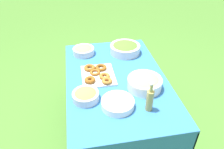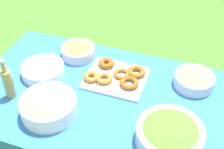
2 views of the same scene
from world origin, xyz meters
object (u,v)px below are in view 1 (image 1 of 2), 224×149
at_px(donut_platter, 98,74).
at_px(plate_stack, 118,103).
at_px(olive_oil_bottle, 150,100).
at_px(bread_bowl, 84,50).
at_px(olive_bowl, 86,95).
at_px(salad_bowl, 125,48).
at_px(pasta_bowl, 145,82).

xyz_separation_m(donut_platter, plate_stack, (-0.44, -0.11, 0.01)).
xyz_separation_m(olive_oil_bottle, bread_bowl, (0.97, 0.44, -0.06)).
bearing_deg(bread_bowl, olive_bowl, 177.20).
height_order(olive_oil_bottle, bread_bowl, olive_oil_bottle).
height_order(plate_stack, bread_bowl, bread_bowl).
distance_m(donut_platter, olive_bowl, 0.34).
bearing_deg(olive_bowl, donut_platter, -23.76).
bearing_deg(plate_stack, bread_bowl, 13.00).
bearing_deg(donut_platter, bread_bowl, 12.49).
bearing_deg(donut_platter, salad_bowl, -42.04).
bearing_deg(plate_stack, donut_platter, 13.51).
distance_m(salad_bowl, olive_oil_bottle, 0.91).
bearing_deg(salad_bowl, bread_bowl, 83.27).
bearing_deg(plate_stack, pasta_bowl, -55.53).
distance_m(olive_oil_bottle, bread_bowl, 1.06).
relative_size(bread_bowl, olive_bowl, 1.07).
xyz_separation_m(pasta_bowl, bread_bowl, (0.70, 0.48, -0.02)).
bearing_deg(olive_bowl, pasta_bowl, -83.09).
relative_size(olive_oil_bottle, bread_bowl, 1.10).
relative_size(plate_stack, olive_oil_bottle, 1.02).
height_order(donut_platter, olive_bowl, olive_bowl).
distance_m(pasta_bowl, bread_bowl, 0.85).
distance_m(salad_bowl, donut_platter, 0.54).
distance_m(salad_bowl, bread_bowl, 0.46).
height_order(pasta_bowl, plate_stack, pasta_bowl).
xyz_separation_m(pasta_bowl, olive_oil_bottle, (-0.27, 0.05, 0.04)).
distance_m(donut_platter, olive_oil_bottle, 0.62).
height_order(donut_platter, bread_bowl, bread_bowl).
bearing_deg(olive_oil_bottle, bread_bowl, 24.41).
relative_size(pasta_bowl, bread_bowl, 1.28).
relative_size(salad_bowl, donut_platter, 0.88).
bearing_deg(olive_oil_bottle, olive_bowl, 66.68).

